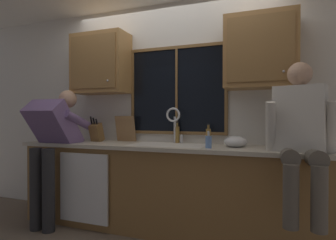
# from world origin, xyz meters

# --- Properties ---
(back_wall) EXTENTS (5.58, 0.12, 2.55)m
(back_wall) POSITION_xyz_m (0.00, 0.06, 1.27)
(back_wall) COLOR silver
(back_wall) RESTS_ON floor
(window_glass) EXTENTS (1.10, 0.02, 0.95)m
(window_glass) POSITION_xyz_m (0.08, -0.01, 1.52)
(window_glass) COLOR black
(window_frame_top) EXTENTS (1.17, 0.02, 0.04)m
(window_frame_top) POSITION_xyz_m (0.08, -0.02, 2.02)
(window_frame_top) COLOR brown
(window_frame_bottom) EXTENTS (1.17, 0.02, 0.04)m
(window_frame_bottom) POSITION_xyz_m (0.08, -0.02, 1.03)
(window_frame_bottom) COLOR brown
(window_frame_left) EXTENTS (0.04, 0.02, 0.95)m
(window_frame_left) POSITION_xyz_m (-0.49, -0.02, 1.52)
(window_frame_left) COLOR brown
(window_frame_right) EXTENTS (0.03, 0.02, 0.95)m
(window_frame_right) POSITION_xyz_m (0.65, -0.02, 1.52)
(window_frame_right) COLOR brown
(window_mullion_center) EXTENTS (0.02, 0.02, 0.95)m
(window_mullion_center) POSITION_xyz_m (0.08, -0.02, 1.52)
(window_mullion_center) COLOR brown
(lower_cabinet_run) EXTENTS (3.18, 0.58, 0.88)m
(lower_cabinet_run) POSITION_xyz_m (0.00, -0.29, 0.44)
(lower_cabinet_run) COLOR olive
(lower_cabinet_run) RESTS_ON floor
(countertop) EXTENTS (3.24, 0.62, 0.04)m
(countertop) POSITION_xyz_m (0.00, -0.31, 0.90)
(countertop) COLOR beige
(countertop) RESTS_ON lower_cabinet_run
(dishwasher_front) EXTENTS (0.60, 0.02, 0.74)m
(dishwasher_front) POSITION_xyz_m (-0.77, -0.61, 0.46)
(dishwasher_front) COLOR white
(upper_cabinet_left) EXTENTS (0.69, 0.36, 0.72)m
(upper_cabinet_left) POSITION_xyz_m (-0.84, -0.17, 1.86)
(upper_cabinet_left) COLOR #9E703D
(upper_cabinet_right) EXTENTS (0.69, 0.36, 0.72)m
(upper_cabinet_right) POSITION_xyz_m (1.00, -0.17, 1.86)
(upper_cabinet_right) COLOR #9E703D
(sink) EXTENTS (0.80, 0.46, 0.21)m
(sink) POSITION_xyz_m (0.08, -0.30, 0.82)
(sink) COLOR white
(sink) RESTS_ON lower_cabinet_run
(faucet) EXTENTS (0.18, 0.09, 0.40)m
(faucet) POSITION_xyz_m (0.09, -0.12, 1.17)
(faucet) COLOR silver
(faucet) RESTS_ON countertop
(person_standing) EXTENTS (0.53, 0.70, 1.54)m
(person_standing) POSITION_xyz_m (-1.19, -0.60, 0.95)
(person_standing) COLOR #262628
(person_standing) RESTS_ON floor
(person_sitting_on_counter) EXTENTS (0.54, 0.65, 1.26)m
(person_sitting_on_counter) POSITION_xyz_m (1.33, -0.57, 1.10)
(person_sitting_on_counter) COLOR #595147
(person_sitting_on_counter) RESTS_ON countertop
(knife_block) EXTENTS (0.12, 0.18, 0.32)m
(knife_block) POSITION_xyz_m (-0.87, -0.22, 1.03)
(knife_block) COLOR brown
(knife_block) RESTS_ON countertop
(cutting_board) EXTENTS (0.25, 0.08, 0.31)m
(cutting_board) POSITION_xyz_m (-0.55, -0.08, 1.07)
(cutting_board) COLOR #997047
(cutting_board) RESTS_ON countertop
(mixing_bowl) EXTENTS (0.23, 0.23, 0.11)m
(mixing_bowl) POSITION_xyz_m (0.78, -0.26, 0.97)
(mixing_bowl) COLOR silver
(mixing_bowl) RESTS_ON countertop
(soap_dispenser) EXTENTS (0.06, 0.07, 0.16)m
(soap_dispenser) POSITION_xyz_m (0.55, -0.46, 0.98)
(soap_dispenser) COLOR #668CCC
(soap_dispenser) RESTS_ON countertop
(bottle_green_glass) EXTENTS (0.05, 0.05, 0.22)m
(bottle_green_glass) POSITION_xyz_m (0.48, -0.13, 1.01)
(bottle_green_glass) COLOR olive
(bottle_green_glass) RESTS_ON countertop
(bottle_tall_clear) EXTENTS (0.05, 0.05, 0.24)m
(bottle_tall_clear) POSITION_xyz_m (0.10, -0.07, 1.02)
(bottle_tall_clear) COLOR olive
(bottle_tall_clear) RESTS_ON countertop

